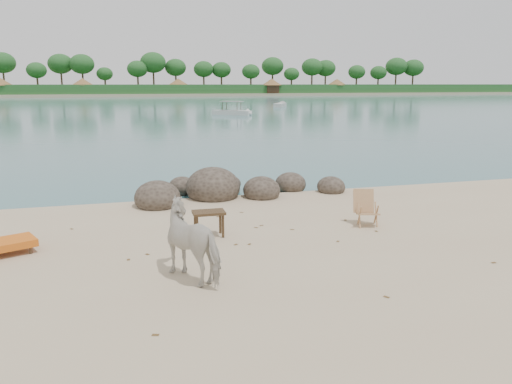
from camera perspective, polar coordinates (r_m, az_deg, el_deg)
water at (r=98.47m, az=-14.47°, el=9.96°), size 400.00×400.00×0.00m
far_shore at (r=178.43m, az=-15.14°, el=10.80°), size 420.00×90.00×1.40m
far_scenery at (r=145.10m, az=-15.01°, el=11.80°), size 420.00×18.00×9.50m
boulders at (r=14.97m, az=-3.73°, el=0.22°), size 6.47×2.98×1.21m
cow at (r=8.73m, az=-6.86°, el=-5.68°), size 1.43×1.73×1.34m
side_table at (r=11.09m, az=-5.40°, el=-3.80°), size 0.72×0.47×0.57m
deck_chair at (r=12.12m, az=12.69°, el=-2.00°), size 0.69×0.72×0.84m
boat_mid at (r=55.93m, az=-2.79°, el=10.09°), size 4.56×4.04×2.44m
boat_far at (r=76.11m, az=2.77°, el=9.98°), size 3.59×5.18×0.61m
dead_leaves at (r=10.61m, az=0.50°, el=-6.08°), size 8.73×7.56×0.00m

